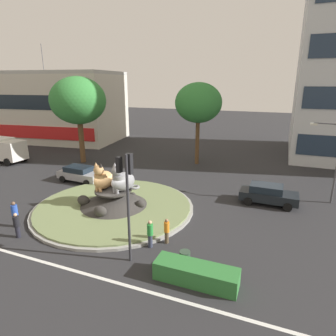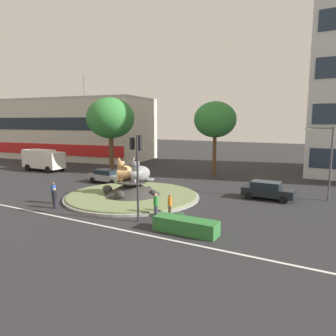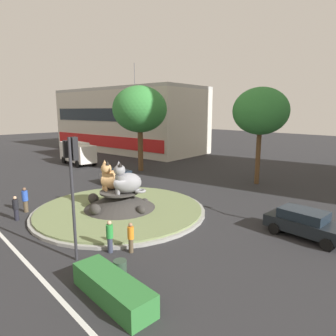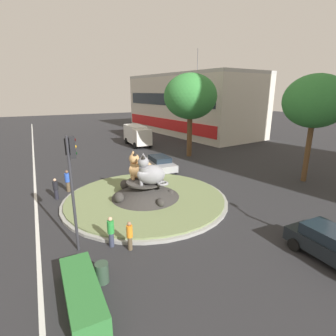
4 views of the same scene
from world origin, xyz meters
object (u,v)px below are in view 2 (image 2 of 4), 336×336
(traffic_light_mast, at_px, (137,159))
(second_tree_near_tower, at_px, (110,118))
(pedestrian_blue_shirt, at_px, (54,192))
(hatchback_near_shophouse, at_px, (268,190))
(litter_bin, at_px, (180,219))
(shophouse_block, at_px, (76,129))
(pedestrian_black_shirt, at_px, (55,198))
(sedan_on_far_lane, at_px, (108,176))
(cat_statue_calico, at_px, (124,172))
(pedestrian_green_shirt, at_px, (156,204))
(delivery_box_truck, at_px, (43,159))
(cat_statue_grey, at_px, (139,173))
(broadleaf_tree_behind_island, at_px, (215,120))
(pedestrian_orange_shirt, at_px, (170,204))
(streetlight_arm, at_px, (327,157))

(traffic_light_mast, xyz_separation_m, second_tree_near_tower, (-14.82, 15.41, 2.87))
(pedestrian_blue_shirt, height_order, hatchback_near_shophouse, pedestrian_blue_shirt)
(second_tree_near_tower, xyz_separation_m, litter_bin, (17.77, -14.97, -6.68))
(shophouse_block, distance_m, litter_bin, 42.73)
(pedestrian_black_shirt, bearing_deg, sedan_on_far_lane, -23.77)
(pedestrian_blue_shirt, relative_size, litter_bin, 1.97)
(cat_statue_calico, xyz_separation_m, traffic_light_mast, (5.11, -5.25, 1.98))
(cat_statue_calico, relative_size, pedestrian_green_shirt, 1.27)
(sedan_on_far_lane, bearing_deg, hatchback_near_shophouse, 6.20)
(hatchback_near_shophouse, xyz_separation_m, delivery_box_truck, (-30.35, 1.43, 0.78))
(cat_statue_grey, xyz_separation_m, litter_bin, (6.50, -4.95, -1.86))
(broadleaf_tree_behind_island, height_order, pedestrian_green_shirt, broadleaf_tree_behind_island)
(pedestrian_black_shirt, bearing_deg, delivery_box_truck, 11.84)
(second_tree_near_tower, bearing_deg, pedestrian_green_shirt, -42.25)
(shophouse_block, xyz_separation_m, pedestrian_orange_shirt, (32.48, -23.29, -4.53))
(broadleaf_tree_behind_island, distance_m, second_tree_near_tower, 13.49)
(pedestrian_orange_shirt, xyz_separation_m, pedestrian_green_shirt, (-0.72, -0.76, 0.06))
(broadleaf_tree_behind_island, bearing_deg, traffic_light_mast, -84.11)
(cat_statue_calico, distance_m, broadleaf_tree_behind_island, 15.49)
(cat_statue_calico, bearing_deg, pedestrian_blue_shirt, -35.66)
(streetlight_arm, height_order, pedestrian_orange_shirt, streetlight_arm)
(delivery_box_truck, bearing_deg, hatchback_near_shophouse, -1.37)
(pedestrian_black_shirt, xyz_separation_m, sedan_on_far_lane, (-3.10, 10.03, -0.06))
(second_tree_near_tower, relative_size, litter_bin, 10.90)
(traffic_light_mast, bearing_deg, streetlight_arm, -32.95)
(shophouse_block, height_order, litter_bin, shophouse_block)
(second_tree_near_tower, relative_size, pedestrian_blue_shirt, 5.54)
(second_tree_near_tower, distance_m, pedestrian_black_shirt, 18.61)
(pedestrian_orange_shirt, bearing_deg, pedestrian_blue_shirt, 108.39)
(shophouse_block, xyz_separation_m, pedestrian_black_shirt, (23.75, -26.06, -4.52))
(cat_statue_calico, height_order, streetlight_arm, streetlight_arm)
(streetlight_arm, distance_m, pedestrian_orange_shirt, 14.40)
(pedestrian_blue_shirt, distance_m, sedan_on_far_lane, 9.24)
(cat_statue_grey, distance_m, pedestrian_orange_shirt, 5.88)
(streetlight_arm, bearing_deg, cat_statue_calico, 31.86)
(broadleaf_tree_behind_island, height_order, pedestrian_orange_shirt, broadleaf_tree_behind_island)
(pedestrian_green_shirt, bearing_deg, pedestrian_blue_shirt, -79.94)
(broadleaf_tree_behind_island, xyz_separation_m, pedestrian_black_shirt, (-5.48, -20.22, -6.09))
(streetlight_arm, relative_size, pedestrian_green_shirt, 3.74)
(cat_statue_grey, xyz_separation_m, shophouse_block, (-27.73, 20.17, 3.05))
(pedestrian_green_shirt, distance_m, hatchback_near_shophouse, 10.79)
(cat_statue_calico, height_order, hatchback_near_shophouse, cat_statue_calico)
(broadleaf_tree_behind_island, relative_size, pedestrian_blue_shirt, 5.18)
(sedan_on_far_lane, xyz_separation_m, hatchback_near_shophouse, (17.00, 1.03, 0.03))
(hatchback_near_shophouse, bearing_deg, traffic_light_mast, -120.38)
(traffic_light_mast, relative_size, broadleaf_tree_behind_island, 0.64)
(delivery_box_truck, bearing_deg, traffic_light_mast, -25.22)
(streetlight_arm, bearing_deg, hatchback_near_shophouse, 32.39)
(pedestrian_green_shirt, relative_size, delivery_box_truck, 0.26)
(litter_bin, bearing_deg, pedestrian_green_shirt, 156.66)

